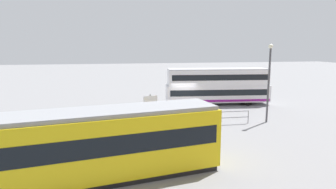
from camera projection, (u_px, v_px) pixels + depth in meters
ground_plane at (185, 108)px, 28.90m from camera, size 160.00×160.00×0.00m
double_decker_bus at (217, 86)px, 30.69m from camera, size 11.28×3.66×3.90m
tram_yellow at (80, 146)px, 12.91m from camera, size 13.54×4.66×3.34m
pedestrian_near_railing at (168, 112)px, 22.96m from camera, size 0.45×0.45×1.67m
pedestrian_railing at (201, 117)px, 22.44m from camera, size 8.09×0.27×1.08m
info_sign at (150, 105)px, 21.85m from camera, size 1.12×0.30×2.59m
street_lamp at (269, 77)px, 22.99m from camera, size 0.36×0.36×6.43m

